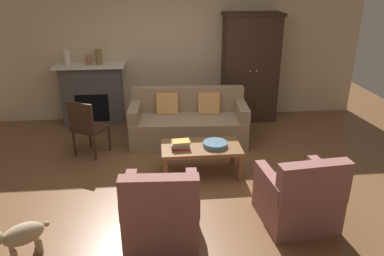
# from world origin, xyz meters

# --- Properties ---
(ground_plane) EXTENTS (9.60, 9.60, 0.00)m
(ground_plane) POSITION_xyz_m (0.00, 0.00, 0.00)
(ground_plane) COLOR brown
(back_wall) EXTENTS (7.20, 0.10, 2.80)m
(back_wall) POSITION_xyz_m (0.00, 2.55, 1.40)
(back_wall) COLOR beige
(back_wall) RESTS_ON ground
(fireplace) EXTENTS (1.26, 0.48, 1.12)m
(fireplace) POSITION_xyz_m (-1.55, 2.30, 0.57)
(fireplace) COLOR #4C4947
(fireplace) RESTS_ON ground
(armoire) EXTENTS (1.06, 0.57, 2.01)m
(armoire) POSITION_xyz_m (1.40, 2.22, 1.01)
(armoire) COLOR #382319
(armoire) RESTS_ON ground
(couch) EXTENTS (1.97, 0.97, 0.86)m
(couch) POSITION_xyz_m (0.15, 1.28, 0.32)
(couch) COLOR #937A5B
(couch) RESTS_ON ground
(coffee_table) EXTENTS (1.10, 0.60, 0.42)m
(coffee_table) POSITION_xyz_m (0.23, 0.12, 0.37)
(coffee_table) COLOR brown
(coffee_table) RESTS_ON ground
(fruit_bowl) EXTENTS (0.34, 0.34, 0.07)m
(fruit_bowl) POSITION_xyz_m (0.42, 0.08, 0.45)
(fruit_bowl) COLOR slate
(fruit_bowl) RESTS_ON coffee_table
(book_stack) EXTENTS (0.26, 0.19, 0.11)m
(book_stack) POSITION_xyz_m (-0.06, 0.07, 0.48)
(book_stack) COLOR #B73833
(book_stack) RESTS_ON coffee_table
(mantel_vase_cream) EXTENTS (0.10, 0.10, 0.28)m
(mantel_vase_cream) POSITION_xyz_m (-1.93, 2.28, 1.26)
(mantel_vase_cream) COLOR beige
(mantel_vase_cream) RESTS_ON fireplace
(mantel_vase_terracotta) EXTENTS (0.10, 0.10, 0.17)m
(mantel_vase_terracotta) POSITION_xyz_m (-1.55, 2.28, 1.20)
(mantel_vase_terracotta) COLOR #A86042
(mantel_vase_terracotta) RESTS_ON fireplace
(mantel_vase_bronze) EXTENTS (0.12, 0.12, 0.27)m
(mantel_vase_bronze) POSITION_xyz_m (-1.37, 2.28, 1.26)
(mantel_vase_bronze) COLOR olive
(mantel_vase_bronze) RESTS_ON fireplace
(armchair_near_left) EXTENTS (0.82, 0.81, 0.88)m
(armchair_near_left) POSITION_xyz_m (-0.36, -1.25, 0.32)
(armchair_near_left) COLOR #935B56
(armchair_near_left) RESTS_ON ground
(armchair_near_right) EXTENTS (0.84, 0.84, 0.88)m
(armchair_near_right) POSITION_xyz_m (1.18, -1.13, 0.32)
(armchair_near_right) COLOR #935B56
(armchair_near_right) RESTS_ON ground
(side_chair_wooden) EXTENTS (0.60, 0.60, 0.90)m
(side_chair_wooden) POSITION_xyz_m (-1.44, 0.83, 0.51)
(side_chair_wooden) COLOR #382319
(side_chair_wooden) RESTS_ON ground
(dog) EXTENTS (0.51, 0.39, 0.39)m
(dog) POSITION_xyz_m (-1.75, -1.41, 0.25)
(dog) COLOR tan
(dog) RESTS_ON ground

